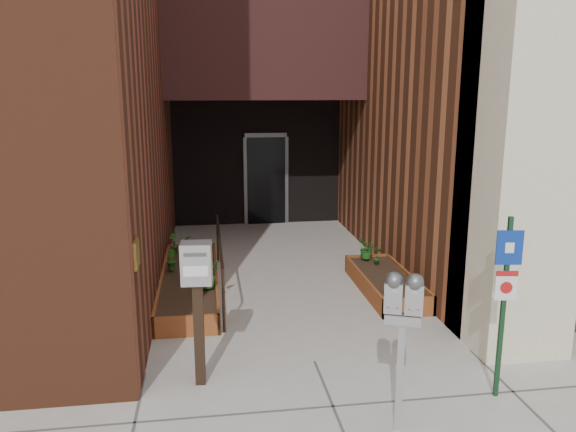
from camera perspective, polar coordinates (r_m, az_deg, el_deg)
name	(u,v)px	position (r m, az deg, el deg)	size (l,w,h in m)	color
ground	(315,361)	(7.00, 2.72, -14.54)	(80.00, 80.00, 0.00)	#9E9991
architecture	(249,7)	(13.16, -4.00, 20.45)	(20.00, 14.60, 10.00)	brown
planter_left	(190,283)	(9.33, -9.97, -6.70)	(0.90, 3.60, 0.30)	brown
planter_right	(386,284)	(9.29, 9.89, -6.78)	(0.80, 2.20, 0.30)	brown
handrail	(220,246)	(9.09, -6.97, -3.06)	(0.04, 3.34, 0.90)	black
parking_meter	(403,310)	(5.33, 11.61, -9.34)	(0.37, 0.24, 1.59)	#A6A6A9
sign_post	(505,289)	(6.20, 21.20, -6.93)	(0.27, 0.08, 1.97)	#13361C
payment_dropbox	(197,283)	(6.14, -9.21, -6.77)	(0.34, 0.27, 1.63)	black
shrub_left_a	(208,274)	(8.53, -8.15, -5.88)	(0.36, 0.36, 0.40)	#1D601B
shrub_left_b	(171,260)	(9.48, -11.83, -4.36)	(0.18, 0.18, 0.33)	#265B1A
shrub_left_c	(188,244)	(10.37, -10.14, -2.83)	(0.18, 0.18, 0.32)	#255C1A
shrub_left_d	(174,242)	(10.51, -11.50, -2.57)	(0.19, 0.19, 0.35)	#2B631C
shrub_right_a	(389,284)	(8.30, 10.26, -6.79)	(0.18, 0.18, 0.32)	#255117
shrub_right_b	(377,255)	(9.70, 9.07, -3.92)	(0.16, 0.16, 0.30)	#205217
shrub_right_c	(367,248)	(9.94, 8.01, -3.27)	(0.34, 0.34, 0.38)	#21601B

